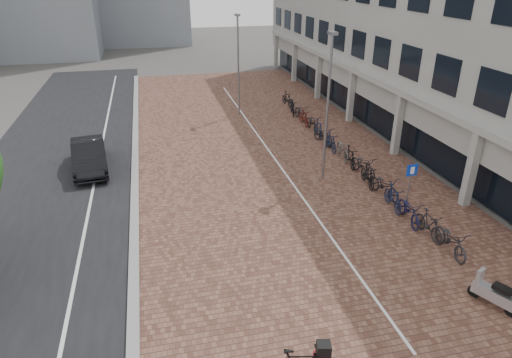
# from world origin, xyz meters

# --- Properties ---
(ground) EXTENTS (140.00, 140.00, 0.00)m
(ground) POSITION_xyz_m (0.00, 0.00, 0.00)
(ground) COLOR #474442
(ground) RESTS_ON ground
(plaza_brick) EXTENTS (14.50, 42.00, 0.04)m
(plaza_brick) POSITION_xyz_m (2.00, 12.00, 0.01)
(plaza_brick) COLOR brown
(plaza_brick) RESTS_ON ground
(street_asphalt) EXTENTS (8.00, 50.00, 0.03)m
(street_asphalt) POSITION_xyz_m (-9.00, 12.00, 0.01)
(street_asphalt) COLOR black
(street_asphalt) RESTS_ON ground
(curb) EXTENTS (0.35, 42.00, 0.14)m
(curb) POSITION_xyz_m (-5.10, 12.00, 0.07)
(curb) COLOR gray
(curb) RESTS_ON ground
(lane_line) EXTENTS (0.12, 44.00, 0.00)m
(lane_line) POSITION_xyz_m (-7.00, 12.00, 0.02)
(lane_line) COLOR white
(lane_line) RESTS_ON street_asphalt
(parking_line) EXTENTS (0.10, 30.00, 0.00)m
(parking_line) POSITION_xyz_m (2.20, 12.00, 0.04)
(parking_line) COLOR white
(parking_line) RESTS_ON plaza_brick
(car_dark) EXTENTS (2.10, 4.71, 1.50)m
(car_dark) POSITION_xyz_m (-7.28, 11.76, 0.75)
(car_dark) COLOR black
(car_dark) RESTS_ON ground
(scooter_front) EXTENTS (1.13, 1.65, 1.09)m
(scooter_front) POSITION_xyz_m (5.51, -1.84, 0.55)
(scooter_front) COLOR #BBBBC1
(scooter_front) RESTS_ON ground
(parking_sign) EXTENTS (0.49, 0.11, 2.33)m
(parking_sign) POSITION_xyz_m (5.82, 3.76, 1.55)
(parking_sign) COLOR slate
(parking_sign) RESTS_ON ground
(lamp_near) EXTENTS (0.12, 0.12, 6.82)m
(lamp_near) POSITION_xyz_m (3.84, 8.01, 3.41)
(lamp_near) COLOR slate
(lamp_near) RESTS_ON ground
(lamp_far) EXTENTS (0.12, 0.12, 6.60)m
(lamp_far) POSITION_xyz_m (1.94, 19.17, 3.30)
(lamp_far) COLOR slate
(lamp_far) RESTS_ON ground
(bike_row) EXTENTS (1.38, 21.45, 1.05)m
(bike_row) POSITION_xyz_m (5.76, 10.65, 0.52)
(bike_row) COLOR black
(bike_row) RESTS_ON ground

